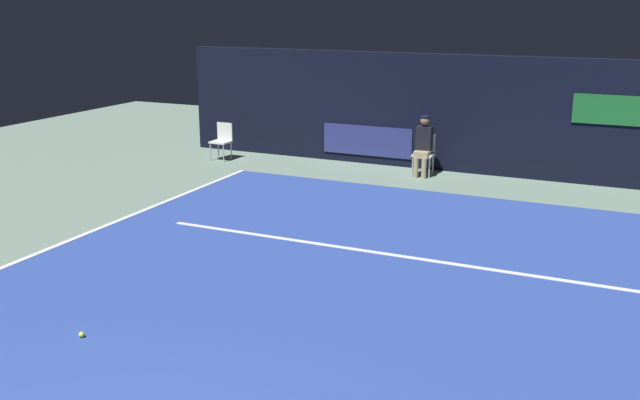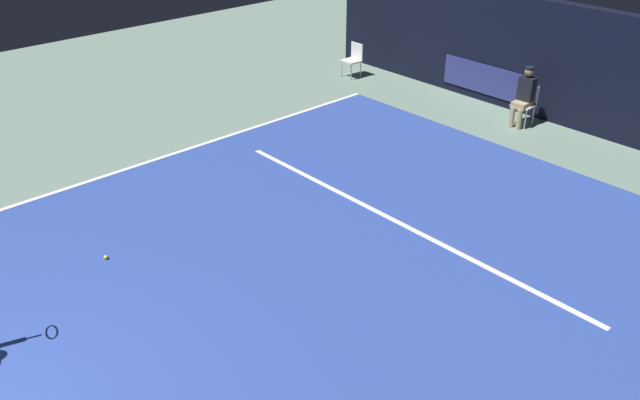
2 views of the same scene
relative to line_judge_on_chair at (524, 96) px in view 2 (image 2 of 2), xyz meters
name	(u,v)px [view 2 (image 2 of 2)]	position (x,y,z in m)	size (l,w,h in m)	color
ground_plane	(299,270)	(0.97, -7.34, -0.69)	(29.01, 29.01, 0.00)	slate
court_surface	(299,269)	(0.97, -7.34, -0.68)	(9.72, 12.11, 0.01)	#2D479E
line_sideline_right	(139,165)	(-3.84, -7.34, -0.67)	(0.10, 12.11, 0.01)	white
line_service	(395,221)	(0.97, -5.22, -0.67)	(7.59, 0.10, 0.01)	white
back_wall	(589,71)	(0.97, 0.79, 0.61)	(14.45, 0.33, 2.60)	black
line_judge_on_chair	(524,96)	(0.00, 0.00, 0.00)	(0.46, 0.55, 1.32)	white
courtside_chair_near	(353,58)	(-4.92, -0.38, -0.18)	(0.45, 0.42, 0.88)	white
tennis_ball	(106,257)	(-1.21, -9.35, -0.64)	(0.07, 0.07, 0.07)	#CCE033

